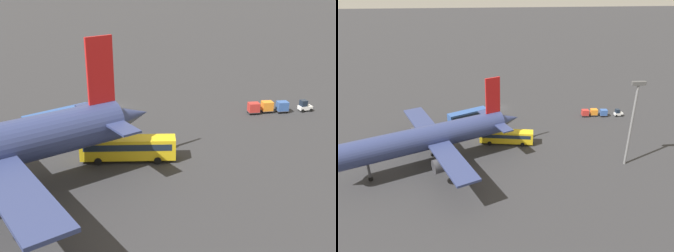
{
  "view_description": "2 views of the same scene",
  "coord_description": "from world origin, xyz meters",
  "views": [
    {
      "loc": [
        5.23,
        75.63,
        25.67
      ],
      "look_at": [
        -6.06,
        20.98,
        3.74
      ],
      "focal_mm": 45.0,
      "sensor_mm": 36.0,
      "label": 1
    },
    {
      "loc": [
        6.19,
        93.96,
        38.63
      ],
      "look_at": [
        -0.02,
        22.14,
        4.19
      ],
      "focal_mm": 35.0,
      "sensor_mm": 36.0,
      "label": 2
    }
  ],
  "objects": [
    {
      "name": "cargo_cart_red",
      "position": [
        -24.25,
        8.87,
        1.19
      ],
      "size": [
        2.09,
        1.79,
        2.06
      ],
      "rotation": [
        0.0,
        0.0,
        -0.06
      ],
      "color": "#38383D",
      "rests_on": "ground"
    },
    {
      "name": "cargo_cart_blue",
      "position": [
        -29.62,
        9.22,
        1.19
      ],
      "size": [
        2.09,
        1.79,
        2.06
      ],
      "rotation": [
        0.0,
        0.0,
        -0.06
      ],
      "color": "#38383D",
      "rests_on": "ground"
    },
    {
      "name": "light_pole",
      "position": [
        -25.16,
        34.84,
        11.48
      ],
      "size": [
        2.8,
        0.7,
        18.9
      ],
      "color": "slate",
      "rests_on": "ground"
    },
    {
      "name": "worker_person",
      "position": [
        1.0,
        -1.03,
        0.87
      ],
      "size": [
        0.38,
        0.38,
        1.74
      ],
      "color": "#1E1E2D",
      "rests_on": "ground"
    },
    {
      "name": "shuttle_bus_near",
      "position": [
        9.59,
        9.54,
        1.91
      ],
      "size": [
        11.25,
        7.57,
        3.19
      ],
      "rotation": [
        0.0,
        0.0,
        0.48
      ],
      "color": "#2D5199",
      "rests_on": "ground"
    },
    {
      "name": "ground_plane",
      "position": [
        0.0,
        0.0,
        0.0
      ],
      "size": [
        600.0,
        600.0,
        0.0
      ],
      "primitive_type": "plane",
      "color": "#2D2D30"
    },
    {
      "name": "airplane",
      "position": [
        17.13,
        31.56,
        6.59
      ],
      "size": [
        42.06,
        35.89,
        17.5
      ],
      "rotation": [
        0.0,
        0.0,
        0.42
      ],
      "color": "navy",
      "rests_on": "ground"
    },
    {
      "name": "cargo_cart_orange",
      "position": [
        -26.94,
        8.62,
        1.19
      ],
      "size": [
        2.09,
        1.79,
        2.06
      ],
      "rotation": [
        0.0,
        0.0,
        -0.06
      ],
      "color": "#38383D",
      "rests_on": "ground"
    },
    {
      "name": "baggage_tug",
      "position": [
        -33.98,
        9.3,
        0.94
      ],
      "size": [
        2.47,
        1.74,
        2.1
      ],
      "rotation": [
        0.0,
        0.0,
        0.05
      ],
      "color": "white",
      "rests_on": "ground"
    },
    {
      "name": "shuttle_bus_far",
      "position": [
        -0.03,
        23.19,
        2.0
      ],
      "size": [
        13.21,
        4.78,
        3.34
      ],
      "rotation": [
        0.0,
        0.0,
        -0.17
      ],
      "color": "gold",
      "rests_on": "ground"
    }
  ]
}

